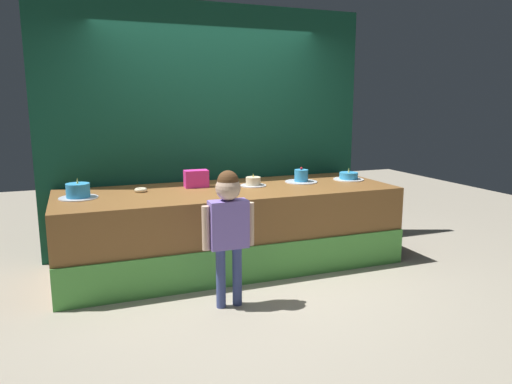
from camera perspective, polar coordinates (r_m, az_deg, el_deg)
name	(u,v)px	position (r m, az deg, el deg)	size (l,w,h in m)	color
ground_plane	(250,283)	(4.55, -0.76, -10.92)	(12.00, 12.00, 0.00)	#ADA38E
stage_platform	(230,227)	(4.96, -3.16, -4.22)	(3.42, 1.22, 0.80)	brown
curtain_backdrop	(210,129)	(5.47, -5.55, 7.52)	(3.72, 0.08, 2.75)	#144C38
child_figure	(228,220)	(3.85, -3.34, -3.38)	(0.44, 0.20, 1.15)	#3F4C8C
pink_box	(196,179)	(4.99, -7.20, 1.60)	(0.24, 0.14, 0.18)	#F633A4
donut	(141,190)	(4.83, -13.69, 0.24)	(0.12, 0.12, 0.04)	beige
cake_far_left	(78,192)	(4.68, -20.61, 0.04)	(0.35, 0.35, 0.20)	silver
cake_center_left	(253,182)	(5.03, -0.33, 1.19)	(0.28, 0.28, 0.14)	silver
cake_center_right	(301,177)	(5.29, 5.46, 1.77)	(0.36, 0.36, 0.17)	silver
cake_far_right	(349,177)	(5.53, 11.07, 1.83)	(0.35, 0.35, 0.14)	white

